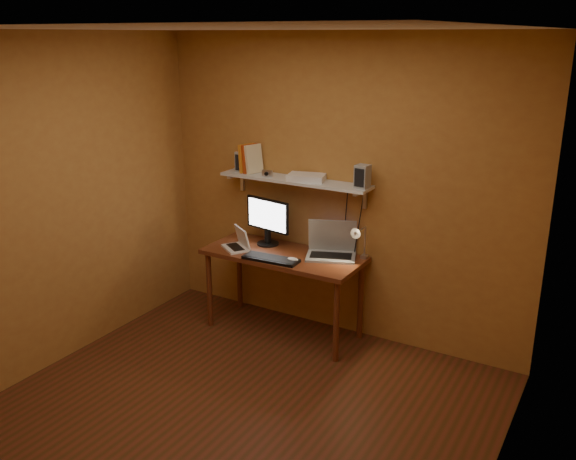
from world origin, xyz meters
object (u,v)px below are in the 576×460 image
Objects in this scene: speaker_right at (362,177)px; monitor at (268,219)px; speaker_left at (243,162)px; shelf_camera at (267,173)px; desk_lamp at (360,239)px; keyboard at (271,259)px; netbook at (238,243)px; desk at (283,262)px; router at (307,177)px; wall_shelf at (295,180)px; laptop at (332,247)px; mouse at (293,260)px.

monitor is at bearing -172.11° from speaker_right.
speaker_left is 0.31m from shelf_camera.
monitor is 1.25× the size of desk_lamp.
speaker_left reaches higher than keyboard.
monitor is 1.48× the size of netbook.
desk is at bearing -18.41° from monitor.
router is at bearing 20.34° from monitor.
keyboard is 1.29× the size of desk_lamp.
monitor is 2.45× the size of speaker_right.
desk_lamp is at bearing -2.54° from speaker_left.
monitor reaches higher than netbook.
router is at bearing 0.59° from wall_shelf.
netbook is 0.85m from router.
desk is 0.99m from speaker_left.
speaker_right is at bearing -16.34° from laptop.
shelf_camera reaches higher than keyboard.
shelf_camera is at bearing -10.15° from speaker_left.
keyboard is 0.77m from shelf_camera.
laptop is 1.56× the size of netbook.
mouse is at bearing -39.45° from desk.
wall_shelf is 0.26m from shelf_camera.
wall_shelf is at bearing 174.12° from desk_lamp.
wall_shelf is at bearing -179.41° from router.
netbook is at bearing 161.66° from keyboard.
netbook is at bearing -179.39° from mouse.
keyboard is 0.76m from router.
shelf_camera is at bearing 159.71° from laptop.
laptop reaches higher than keyboard.
desk_lamp is 3.86× the size of shelf_camera.
wall_shelf is at bearing 70.37° from netbook.
speaker_left is 0.67m from router.
desk_lamp reaches higher than laptop.
router is (0.36, 0.05, -0.00)m from shelf_camera.
desk_lamp is 1.20× the size of router.
speaker_right reaches higher than netbook.
speaker_right reaches higher than laptop.
monitor is at bearing 151.74° from mouse.
speaker_left is (-0.55, 0.01, 0.11)m from wall_shelf.
speaker_left is at bearing 176.79° from monitor.
desk is 2.83× the size of laptop.
mouse is (0.42, -0.28, -0.22)m from monitor.
mouse is at bearing -62.28° from wall_shelf.
wall_shelf is at bearing 0.31° from speaker_left.
desk_lamp is 2.04× the size of speaker_left.
desk is at bearing 48.22° from netbook.
monitor is 2.55× the size of speaker_left.
shelf_camera reaches higher than router.
netbook is (-0.40, -0.10, 0.14)m from desk.
speaker_left is at bearing 179.54° from router.
monitor is (-0.24, 0.13, 0.32)m from desk.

